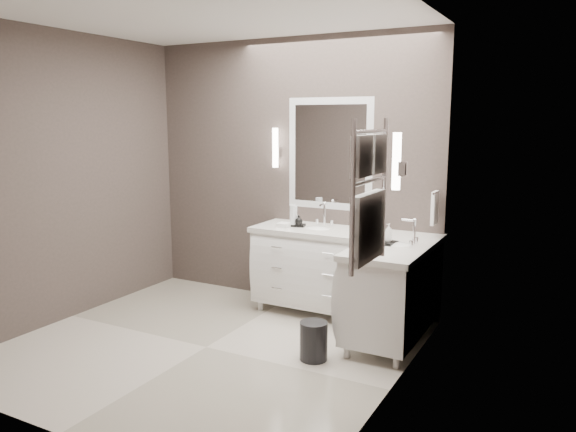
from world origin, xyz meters
The scene contains 21 objects.
floor centered at (0.00, 0.00, -0.01)m, with size 3.20×3.00×0.01m, color beige.
ceiling centered at (0.00, 0.00, 2.71)m, with size 3.20×3.00×0.01m, color white.
wall_back centered at (0.00, 1.50, 1.35)m, with size 3.20×0.01×2.70m, color #443A36.
wall_front centered at (0.00, -1.50, 1.35)m, with size 3.20×0.01×2.70m, color #443A36.
wall_left centered at (-1.60, 0.00, 1.35)m, with size 0.01×3.00×2.70m, color #443A36.
wall_right centered at (1.60, 0.00, 1.35)m, with size 0.01×3.00×2.70m, color #443A36.
vanity_back centered at (0.45, 1.23, 0.49)m, with size 1.24×0.59×0.97m.
vanity_right centered at (1.33, 0.90, 0.49)m, with size 0.59×1.24×0.97m.
mirror_back centered at (0.45, 1.49, 1.55)m, with size 0.90×0.02×1.10m.
mirror_right centered at (1.59, 0.80, 1.55)m, with size 0.02×0.90×1.10m.
sconce_back centered at (-0.13, 1.43, 1.59)m, with size 0.06×0.06×0.40m.
sconce_right centered at (1.53, 0.22, 1.59)m, with size 0.06×0.06×0.40m.
towel_bar_corner centered at (1.54, 1.36, 1.12)m, with size 0.03×0.22×0.30m.
towel_ladder centered at (1.55, -0.40, 1.39)m, with size 0.06×0.58×0.90m.
waste_bin centered at (0.90, 0.21, 0.16)m, with size 0.22×0.22×0.31m, color black.
amenity_tray_back centered at (0.24, 1.21, 0.86)m, with size 0.15×0.11×0.02m, color black.
amenity_tray_right centered at (1.28, 0.87, 0.86)m, with size 0.11×0.15×0.02m, color black.
water_bottle centered at (0.21, 1.19, 0.96)m, with size 0.07×0.07×0.21m, color silver.
soap_bottle_a centered at (0.21, 1.23, 0.93)m, with size 0.06×0.06×0.13m, color white.
soap_bottle_b centered at (0.27, 1.18, 0.92)m, with size 0.08×0.08×0.10m, color black.
soap_bottle_c centered at (1.28, 0.87, 0.95)m, with size 0.06×0.06×0.15m, color white.
Camera 1 is at (2.71, -3.60, 1.90)m, focal length 35.00 mm.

